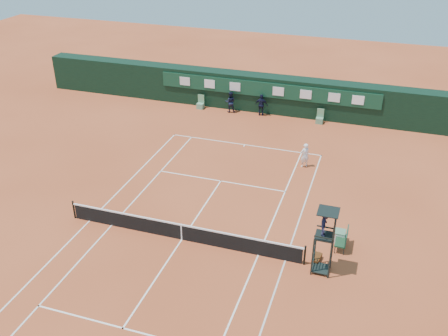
# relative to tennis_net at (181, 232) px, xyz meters

# --- Properties ---
(ground) EXTENTS (90.00, 90.00, 0.00)m
(ground) POSITION_rel_tennis_net_xyz_m (0.00, 0.00, -0.51)
(ground) COLOR #BF542D
(ground) RESTS_ON ground
(court_lines) EXTENTS (11.05, 23.85, 0.01)m
(court_lines) POSITION_rel_tennis_net_xyz_m (0.00, 0.00, -0.50)
(court_lines) COLOR silver
(court_lines) RESTS_ON ground
(tennis_net) EXTENTS (12.90, 0.10, 1.10)m
(tennis_net) POSITION_rel_tennis_net_xyz_m (0.00, 0.00, 0.00)
(tennis_net) COLOR black
(tennis_net) RESTS_ON ground
(back_wall) EXTENTS (40.00, 1.65, 3.00)m
(back_wall) POSITION_rel_tennis_net_xyz_m (0.00, 18.74, 1.00)
(back_wall) COLOR black
(back_wall) RESTS_ON ground
(linesman_chair_left) EXTENTS (0.55, 0.50, 1.15)m
(linesman_chair_left) POSITION_rel_tennis_net_xyz_m (-5.50, 17.48, -0.19)
(linesman_chair_left) COLOR #619570
(linesman_chair_left) RESTS_ON ground
(linesman_chair_right) EXTENTS (0.55, 0.50, 1.15)m
(linesman_chair_right) POSITION_rel_tennis_net_xyz_m (4.50, 17.48, -0.19)
(linesman_chair_right) COLOR #5B8C67
(linesman_chair_right) RESTS_ON ground
(umpire_chair) EXTENTS (0.96, 0.95, 3.42)m
(umpire_chair) POSITION_rel_tennis_net_xyz_m (7.22, -0.23, 1.95)
(umpire_chair) COLOR black
(umpire_chair) RESTS_ON ground
(player_bench) EXTENTS (0.56, 1.20, 1.10)m
(player_bench) POSITION_rel_tennis_net_xyz_m (8.03, 1.88, 0.09)
(player_bench) COLOR #173921
(player_bench) RESTS_ON ground
(tennis_bag) EXTENTS (0.44, 0.81, 0.29)m
(tennis_bag) POSITION_rel_tennis_net_xyz_m (6.95, 0.43, -0.36)
(tennis_bag) COLOR black
(tennis_bag) RESTS_ON ground
(cooler) EXTENTS (0.57, 0.57, 0.65)m
(cooler) POSITION_rel_tennis_net_xyz_m (7.80, 2.40, -0.18)
(cooler) COLOR white
(cooler) RESTS_ON ground
(tennis_ball) EXTENTS (0.07, 0.07, 0.07)m
(tennis_ball) POSITION_rel_tennis_net_xyz_m (4.08, 9.80, -0.48)
(tennis_ball) COLOR #C5D230
(tennis_ball) RESTS_ON ground
(player) EXTENTS (0.73, 0.69, 1.68)m
(player) POSITION_rel_tennis_net_xyz_m (4.62, 9.94, 0.33)
(player) COLOR white
(player) RESTS_ON ground
(ball_kid_left) EXTENTS (1.00, 0.87, 1.76)m
(ball_kid_left) POSITION_rel_tennis_net_xyz_m (-2.87, 17.50, 0.37)
(ball_kid_left) COLOR black
(ball_kid_left) RESTS_ON ground
(ball_kid_right) EXTENTS (1.06, 0.47, 1.78)m
(ball_kid_right) POSITION_rel_tennis_net_xyz_m (-0.26, 17.60, 0.38)
(ball_kid_right) COLOR black
(ball_kid_right) RESTS_ON ground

